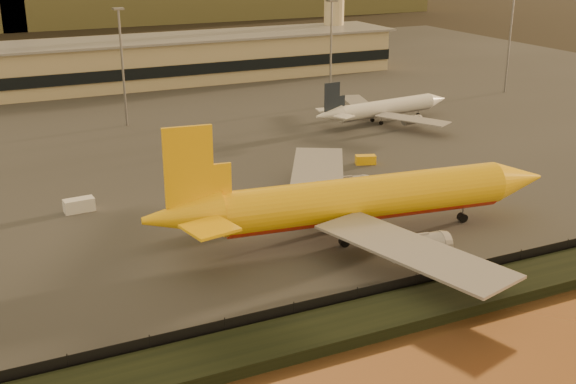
# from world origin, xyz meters

# --- Properties ---
(ground) EXTENTS (900.00, 900.00, 0.00)m
(ground) POSITION_xyz_m (0.00, 0.00, 0.00)
(ground) COLOR black
(ground) RESTS_ON ground
(embankment) EXTENTS (320.00, 7.00, 1.40)m
(embankment) POSITION_xyz_m (0.00, -17.00, 0.70)
(embankment) COLOR black
(embankment) RESTS_ON ground
(tarmac) EXTENTS (320.00, 220.00, 0.20)m
(tarmac) POSITION_xyz_m (0.00, 95.00, 0.10)
(tarmac) COLOR #2D2D2D
(tarmac) RESTS_ON ground
(perimeter_fence) EXTENTS (300.00, 0.05, 2.20)m
(perimeter_fence) POSITION_xyz_m (0.00, -13.00, 1.30)
(perimeter_fence) COLOR black
(perimeter_fence) RESTS_ON tarmac
(terminal_building) EXTENTS (202.00, 25.00, 12.60)m
(terminal_building) POSITION_xyz_m (-14.52, 125.55, 6.25)
(terminal_building) COLOR tan
(terminal_building) RESTS_ON tarmac
(apron_light_masts) EXTENTS (152.20, 12.20, 25.40)m
(apron_light_masts) POSITION_xyz_m (15.00, 75.00, 15.70)
(apron_light_masts) COLOR slate
(apron_light_masts) RESTS_ON tarmac
(dhl_cargo_jet) EXTENTS (59.65, 58.02, 17.81)m
(dhl_cargo_jet) POSITION_xyz_m (4.46, 4.49, 5.52)
(dhl_cargo_jet) COLOR yellow
(dhl_cargo_jet) RESTS_ON tarmac
(white_narrowbody_jet) EXTENTS (36.53, 35.43, 10.49)m
(white_narrowbody_jet) POSITION_xyz_m (43.05, 58.27, 3.33)
(white_narrowbody_jet) COLOR white
(white_narrowbody_jet) RESTS_ON tarmac
(gse_vehicle_yellow) EXTENTS (4.03, 2.81, 1.66)m
(gse_vehicle_yellow) POSITION_xyz_m (22.94, 32.91, 1.03)
(gse_vehicle_yellow) COLOR yellow
(gse_vehicle_yellow) RESTS_ON tarmac
(gse_vehicle_white) EXTENTS (4.66, 2.35, 2.04)m
(gse_vehicle_white) POSITION_xyz_m (-29.12, 30.99, 1.22)
(gse_vehicle_white) COLOR white
(gse_vehicle_white) RESTS_ON tarmac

